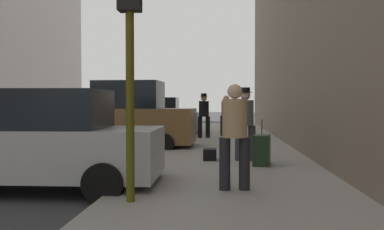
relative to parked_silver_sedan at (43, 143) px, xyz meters
name	(u,v)px	position (x,y,z in m)	size (l,w,h in m)	color
sidewalk	(231,171)	(3.35, 1.92, -0.77)	(4.00, 40.00, 0.15)	gray
parked_silver_sedan	(43,143)	(0.00, 0.00, 0.00)	(4.23, 2.11, 1.79)	#B7BABF
parked_bronze_suv	(125,119)	(0.00, 6.35, 0.18)	(4.67, 2.20, 2.25)	brown
parked_gray_coupe	(154,118)	(0.00, 12.24, 0.00)	(4.22, 2.09, 1.79)	slate
fire_hydrant	(183,133)	(1.80, 7.52, -0.35)	(0.42, 0.22, 0.70)	red
traffic_light	(130,18)	(1.85, -1.31, 1.91)	(0.32, 0.32, 3.60)	#514C0F
pedestrian_with_beanie	(245,120)	(3.72, 3.14, 0.29)	(0.51, 0.43, 1.78)	#333338
pedestrian_with_fedora	(204,113)	(2.42, 9.79, 0.29)	(0.52, 0.45, 1.78)	black
pedestrian_in_tan_coat	(235,131)	(3.36, -0.40, 0.26)	(0.52, 0.45, 1.71)	black
pedestrian_in_red_jacket	(226,113)	(3.32, 10.84, 0.26)	(0.50, 0.41, 1.71)	black
rolling_suitcase	(262,150)	(4.05, 2.37, -0.36)	(0.45, 0.61, 1.04)	black
duffel_bag	(210,154)	(2.86, 3.15, -0.56)	(0.32, 0.44, 0.28)	black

